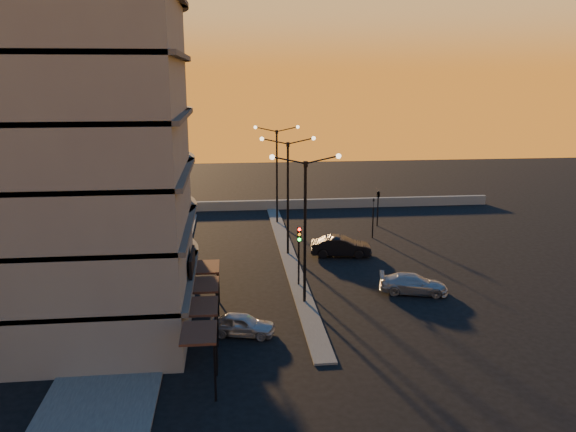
# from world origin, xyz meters

# --- Properties ---
(ground) EXTENTS (120.00, 120.00, 0.00)m
(ground) POSITION_xyz_m (0.00, 0.00, 0.00)
(ground) COLOR black
(ground) RESTS_ON ground
(sidewalk_west) EXTENTS (5.00, 40.00, 0.12)m
(sidewalk_west) POSITION_xyz_m (-10.50, 4.00, 0.06)
(sidewalk_west) COLOR #484846
(sidewalk_west) RESTS_ON ground
(median) EXTENTS (1.20, 36.00, 0.12)m
(median) POSITION_xyz_m (0.00, 10.00, 0.06)
(median) COLOR #484846
(median) RESTS_ON ground
(parapet) EXTENTS (44.00, 0.50, 1.00)m
(parapet) POSITION_xyz_m (2.00, 26.00, 0.50)
(parapet) COLOR gray
(parapet) RESTS_ON ground
(building) EXTENTS (14.35, 17.08, 25.00)m
(building) POSITION_xyz_m (-14.00, 0.03, 11.91)
(building) COLOR slate
(building) RESTS_ON ground
(streetlamp_near) EXTENTS (4.32, 0.32, 9.51)m
(streetlamp_near) POSITION_xyz_m (0.00, 0.00, 5.59)
(streetlamp_near) COLOR black
(streetlamp_near) RESTS_ON ground
(streetlamp_mid) EXTENTS (4.32, 0.32, 9.51)m
(streetlamp_mid) POSITION_xyz_m (0.00, 10.00, 5.59)
(streetlamp_mid) COLOR black
(streetlamp_mid) RESTS_ON ground
(streetlamp_far) EXTENTS (4.32, 0.32, 9.51)m
(streetlamp_far) POSITION_xyz_m (0.00, 20.00, 5.59)
(streetlamp_far) COLOR black
(streetlamp_far) RESTS_ON ground
(traffic_light_main) EXTENTS (0.28, 0.44, 4.25)m
(traffic_light_main) POSITION_xyz_m (0.00, 2.87, 2.89)
(traffic_light_main) COLOR black
(traffic_light_main) RESTS_ON ground
(signal_east_a) EXTENTS (0.13, 0.16, 3.60)m
(signal_east_a) POSITION_xyz_m (8.00, 14.00, 1.93)
(signal_east_a) COLOR black
(signal_east_a) RESTS_ON ground
(signal_east_b) EXTENTS (0.42, 1.99, 3.60)m
(signal_east_b) POSITION_xyz_m (9.50, 18.00, 3.10)
(signal_east_b) COLOR black
(signal_east_b) RESTS_ON ground
(car_hatchback) EXTENTS (3.92, 2.33, 1.25)m
(car_hatchback) POSITION_xyz_m (-4.06, -4.14, 0.63)
(car_hatchback) COLOR #AAACB2
(car_hatchback) RESTS_ON ground
(car_sedan) EXTENTS (4.99, 2.34, 1.58)m
(car_sedan) POSITION_xyz_m (4.18, 9.23, 0.79)
(car_sedan) COLOR black
(car_sedan) RESTS_ON ground
(car_wagon) EXTENTS (4.77, 2.88, 1.29)m
(car_wagon) POSITION_xyz_m (7.41, 0.89, 0.65)
(car_wagon) COLOR #9C9FA3
(car_wagon) RESTS_ON ground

